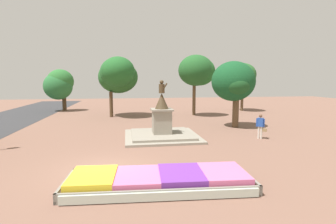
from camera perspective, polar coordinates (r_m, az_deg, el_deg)
name	(u,v)px	position (r m, az deg, el deg)	size (l,w,h in m)	color
ground_plane	(105,170)	(12.46, -13.56, -12.10)	(92.78, 92.78, 0.00)	brown
flower_planter	(160,180)	(10.27, -1.84, -14.62)	(7.18, 3.01, 0.55)	#38281C
statue_monument	(162,128)	(18.44, -1.36, -3.45)	(5.12, 5.12, 4.03)	gray
pedestrian_with_handbag	(261,125)	(19.04, 19.51, -2.68)	(0.61, 0.53, 1.70)	beige
park_tree_far_left	(198,71)	(29.35, 6.44, 8.87)	(4.08, 3.63, 6.78)	brown
park_tree_behind_statue	(242,74)	(35.39, 15.76, 7.94)	(3.20, 3.93, 6.33)	brown
park_tree_far_right	(118,74)	(29.17, -10.87, 8.07)	(4.36, 5.47, 6.47)	#4C3823
park_tree_street_side	(59,84)	(36.53, -22.62, 5.61)	(3.72, 3.18, 5.38)	#4C3823
park_tree_mid_canopy	(234,82)	(22.81, 14.13, 6.25)	(3.69, 3.55, 5.60)	brown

